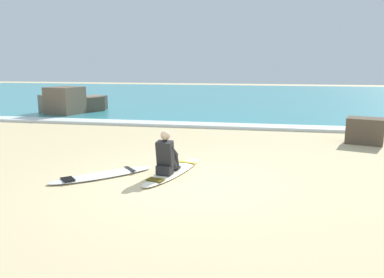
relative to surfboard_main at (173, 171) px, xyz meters
name	(u,v)px	position (x,y,z in m)	size (l,w,h in m)	color
ground_plane	(184,182)	(0.39, -0.65, -0.04)	(80.00, 80.00, 0.00)	beige
sea	(245,97)	(0.39, 20.18, 0.01)	(80.00, 28.00, 0.10)	teal
breaking_foam	(223,126)	(0.39, 6.48, 0.02)	(80.00, 0.90, 0.11)	white
surfboard_main	(173,171)	(0.00, 0.00, 0.00)	(1.08, 2.62, 0.08)	#EFE5C6
surfer_seated	(167,157)	(-0.08, -0.27, 0.40)	(0.41, 0.73, 0.95)	#232326
surfboard_spare_near	(102,175)	(-1.45, -0.59, 0.00)	(2.02, 2.01, 0.08)	white
rock_outcrop_distant	(73,103)	(-7.24, 8.93, 0.50)	(2.87, 3.36, 1.36)	brown
shoreline_rock	(365,131)	(5.02, 4.29, 0.36)	(1.06, 0.78, 0.79)	brown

